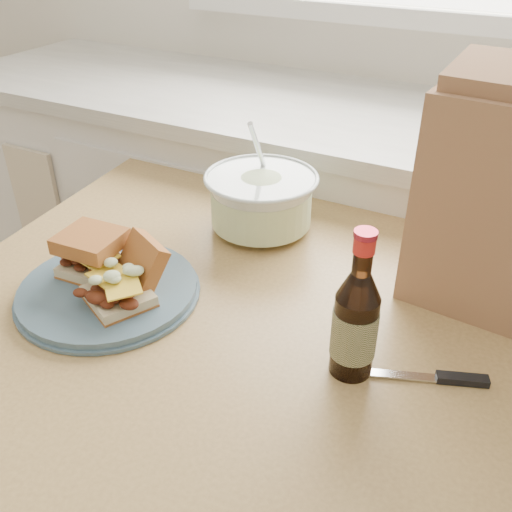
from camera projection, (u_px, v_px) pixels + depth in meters
The scene contains 9 objects.
cabinet_run at pixel (346, 264), 1.70m from camera, with size 2.50×0.64×0.94m.
dining_table at pixel (226, 361), 1.01m from camera, with size 1.08×1.08×0.82m.
plate at pixel (108, 290), 0.97m from camera, with size 0.30×0.30×0.02m, color #486274.
sandwich_left at pixel (93, 253), 0.98m from camera, with size 0.11×0.10×0.08m.
sandwich_right at pixel (126, 280), 0.92m from camera, with size 0.13×0.18×0.09m.
coleslaw_bowl at pixel (261, 203), 1.13m from camera, with size 0.23×0.23×0.22m.
beer_bottle at pixel (355, 322), 0.77m from camera, with size 0.06×0.06×0.23m.
knife at pixel (446, 378), 0.80m from camera, with size 0.17×0.08×0.01m.
paper_bag at pixel (511, 207), 0.87m from camera, with size 0.27×0.17×0.35m, color #A2744E.
Camera 1 is at (0.43, 0.32, 1.40)m, focal length 40.00 mm.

